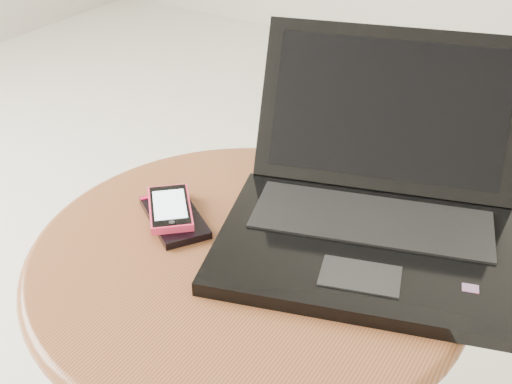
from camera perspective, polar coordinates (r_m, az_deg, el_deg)
The scene contains 4 objects.
table at distance 0.90m, azimuth -0.71°, elevation -10.05°, with size 0.57×0.57×0.45m.
laptop at distance 0.86m, azimuth 10.22°, elevation -1.17°, with size 0.46×0.45×0.23m.
phone_black at distance 0.90m, azimuth -7.17°, elevation -2.19°, with size 0.14×0.12×0.01m.
phone_pink at distance 0.89m, azimuth -7.56°, elevation -1.40°, with size 0.11×0.12×0.01m.
Camera 1 is at (0.38, -0.60, 0.96)m, focal length 45.64 mm.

